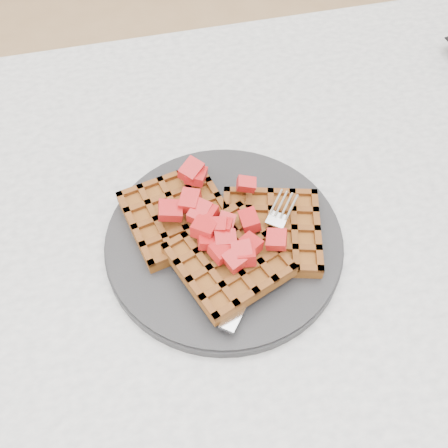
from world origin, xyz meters
name	(u,v)px	position (x,y,z in m)	size (l,w,h in m)	color
ground	(285,397)	(0.00, 0.00, 0.00)	(4.00, 4.00, 0.00)	tan
table	(332,266)	(0.00, 0.00, 0.64)	(1.20, 0.80, 0.75)	silver
plate	(224,240)	(-0.15, 0.00, 0.76)	(0.26, 0.26, 0.02)	black
waffles	(225,234)	(-0.15, -0.01, 0.78)	(0.22, 0.20, 0.03)	brown
strawberry_pile	(224,216)	(-0.15, 0.00, 0.80)	(0.15, 0.15, 0.02)	maroon
fork	(264,253)	(-0.12, -0.04, 0.77)	(0.02, 0.18, 0.02)	silver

